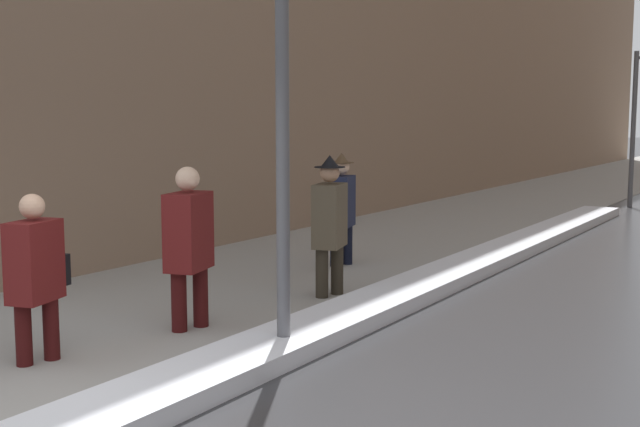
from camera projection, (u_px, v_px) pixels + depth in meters
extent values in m
cube|color=gray|center=(511.00, 205.00, 18.96)|extent=(4.00, 80.00, 0.01)
cube|color=silver|center=(460.00, 269.00, 10.66)|extent=(0.73, 15.79, 0.16)
cylinder|color=#515156|center=(283.00, 132.00, 6.92)|extent=(0.12, 0.12, 3.95)
cylinder|color=#515156|center=(633.00, 130.00, 18.42)|extent=(0.11, 0.11, 3.57)
cylinder|color=#340C0C|center=(51.00, 316.00, 6.90)|extent=(0.14, 0.14, 0.78)
cylinder|color=#340C0C|center=(23.00, 321.00, 6.73)|extent=(0.14, 0.14, 0.78)
cube|color=#561414|center=(34.00, 261.00, 6.76)|extent=(0.40, 0.53, 0.69)
sphere|color=tan|center=(32.00, 206.00, 6.70)|extent=(0.21, 0.21, 0.21)
cube|color=black|center=(59.00, 271.00, 7.09)|extent=(0.16, 0.24, 0.28)
cylinder|color=#340C0C|center=(200.00, 285.00, 7.99)|extent=(0.15, 0.15, 0.87)
cylinder|color=#340C0C|center=(179.00, 289.00, 7.80)|extent=(0.15, 0.15, 0.87)
cube|color=#561414|center=(189.00, 231.00, 7.83)|extent=(0.44, 0.59, 0.76)
sphere|color=beige|center=(188.00, 179.00, 7.76)|extent=(0.24, 0.24, 0.24)
cube|color=black|center=(204.00, 242.00, 8.19)|extent=(0.16, 0.24, 0.28)
cylinder|color=#2A241B|center=(337.00, 260.00, 9.45)|extent=(0.15, 0.15, 0.84)
cylinder|color=#2A241B|center=(322.00, 263.00, 9.27)|extent=(0.15, 0.15, 0.84)
cube|color=#473D2D|center=(330.00, 216.00, 9.29)|extent=(0.43, 0.57, 0.74)
sphere|color=tan|center=(330.00, 172.00, 9.23)|extent=(0.23, 0.23, 0.23)
cylinder|color=black|center=(330.00, 167.00, 9.23)|extent=(0.35, 0.35, 0.01)
cone|color=black|center=(330.00, 161.00, 9.22)|extent=(0.22, 0.22, 0.14)
cylinder|color=black|center=(347.00, 237.00, 11.36)|extent=(0.14, 0.14, 0.81)
cylinder|color=black|center=(335.00, 239.00, 11.18)|extent=(0.14, 0.14, 0.81)
cube|color=#191E38|center=(342.00, 201.00, 11.21)|extent=(0.41, 0.55, 0.71)
sphere|color=beige|center=(342.00, 167.00, 11.15)|extent=(0.22, 0.22, 0.22)
cylinder|color=#4C3823|center=(342.00, 162.00, 11.14)|extent=(0.34, 0.34, 0.01)
cone|color=#4C3823|center=(342.00, 158.00, 11.14)|extent=(0.21, 0.21, 0.13)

